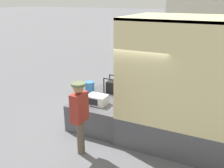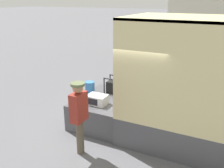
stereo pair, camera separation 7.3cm
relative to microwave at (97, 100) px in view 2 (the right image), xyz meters
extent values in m
plane|color=slate|center=(0.79, 0.50, -0.89)|extent=(160.00, 160.00, 0.00)
cube|color=#4C4C51|center=(3.21, 0.50, -0.51)|extent=(4.83, 2.18, 0.76)
cylinder|color=yellow|center=(2.37, 1.28, 0.08)|extent=(0.34, 0.34, 0.42)
cube|color=#B2A893|center=(3.21, 0.50, 0.00)|extent=(0.44, 0.32, 0.26)
cube|color=#4C4C51|center=(0.02, 0.50, -0.51)|extent=(1.55, 2.07, 0.76)
cube|color=white|center=(0.00, 0.00, 0.00)|extent=(0.54, 0.39, 0.26)
cube|color=black|center=(-0.05, -0.20, 0.00)|extent=(0.35, 0.01, 0.18)
cube|color=black|center=(0.09, 1.03, 0.05)|extent=(0.52, 0.35, 0.37)
cylinder|color=slate|center=(0.29, 1.03, 0.07)|extent=(0.20, 0.19, 0.19)
cylinder|color=black|center=(-0.22, 0.82, 0.12)|extent=(0.04, 0.04, 0.51)
cylinder|color=black|center=(0.39, 0.82, 0.12)|extent=(0.04, 0.04, 0.51)
cylinder|color=black|center=(-0.22, 1.23, 0.12)|extent=(0.04, 0.04, 0.51)
cylinder|color=black|center=(0.39, 1.23, 0.12)|extent=(0.04, 0.04, 0.51)
cylinder|color=black|center=(0.09, 0.82, 0.36)|extent=(0.61, 0.04, 0.04)
cylinder|color=black|center=(0.09, 1.23, 0.36)|extent=(0.61, 0.04, 0.04)
cylinder|color=#3370B2|center=(-0.57, 0.55, 0.07)|extent=(0.29, 0.29, 0.40)
cylinder|color=brown|center=(0.23, -1.24, -0.46)|extent=(0.18, 0.18, 0.87)
cube|color=maroon|center=(0.23, -1.24, 0.32)|extent=(0.24, 0.44, 0.69)
sphere|color=tan|center=(0.23, -1.24, 0.78)|extent=(0.24, 0.24, 0.24)
cylinder|color=#606B47|center=(0.23, -1.24, 0.87)|extent=(0.32, 0.32, 0.06)
camera|label=1|loc=(3.19, -5.57, 2.68)|focal=40.00mm
camera|label=2|loc=(3.26, -5.54, 2.68)|focal=40.00mm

